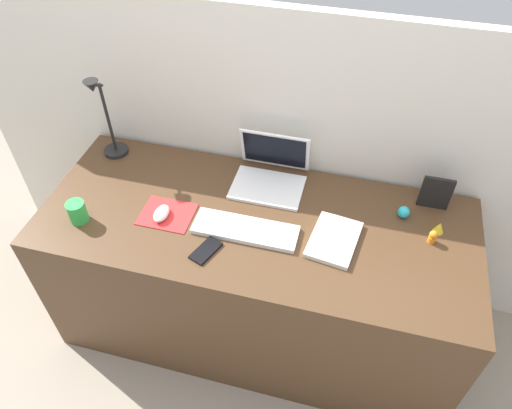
# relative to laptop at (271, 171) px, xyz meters

# --- Properties ---
(ground_plane) EXTENTS (6.00, 6.00, 0.00)m
(ground_plane) POSITION_rel_laptop_xyz_m (-0.00, -0.25, -0.79)
(ground_plane) COLOR gray
(back_wall) EXTENTS (2.95, 0.05, 1.44)m
(back_wall) POSITION_rel_laptop_xyz_m (-0.00, 0.15, -0.07)
(back_wall) COLOR silver
(back_wall) RESTS_ON ground_plane
(desk) EXTENTS (1.75, 0.72, 0.74)m
(desk) POSITION_rel_laptop_xyz_m (-0.00, -0.25, -0.42)
(desk) COLOR #4C331E
(desk) RESTS_ON ground_plane
(laptop) EXTENTS (0.30, 0.26, 0.21)m
(laptop) POSITION_rel_laptop_xyz_m (0.00, 0.00, 0.00)
(laptop) COLOR white
(laptop) RESTS_ON desk
(keyboard) EXTENTS (0.41, 0.13, 0.02)m
(keyboard) POSITION_rel_laptop_xyz_m (-0.03, -0.32, -0.04)
(keyboard) COLOR white
(keyboard) RESTS_ON desk
(mousepad) EXTENTS (0.21, 0.17, 0.00)m
(mousepad) POSITION_rel_laptop_xyz_m (-0.36, -0.31, -0.05)
(mousepad) COLOR red
(mousepad) RESTS_ON desk
(mouse) EXTENTS (0.06, 0.10, 0.03)m
(mouse) POSITION_rel_laptop_xyz_m (-0.37, -0.33, -0.03)
(mouse) COLOR white
(mouse) RESTS_ON mousepad
(cell_phone) EXTENTS (0.11, 0.14, 0.01)m
(cell_phone) POSITION_rel_laptop_xyz_m (-0.14, -0.45, -0.05)
(cell_phone) COLOR black
(cell_phone) RESTS_ON desk
(desk_lamp) EXTENTS (0.11, 0.14, 0.40)m
(desk_lamp) POSITION_rel_laptop_xyz_m (-0.74, -0.01, 0.14)
(desk_lamp) COLOR black
(desk_lamp) RESTS_ON desk
(notebook_pad) EXTENTS (0.20, 0.26, 0.02)m
(notebook_pad) POSITION_rel_laptop_xyz_m (0.31, -0.28, -0.04)
(notebook_pad) COLOR silver
(notebook_pad) RESTS_ON desk
(picture_frame) EXTENTS (0.12, 0.02, 0.15)m
(picture_frame) POSITION_rel_laptop_xyz_m (0.67, 0.01, 0.02)
(picture_frame) COLOR black
(picture_frame) RESTS_ON desk
(coffee_mug) EXTENTS (0.07, 0.07, 0.09)m
(coffee_mug) POSITION_rel_laptop_xyz_m (-0.68, -0.42, -0.01)
(coffee_mug) COLOR green
(coffee_mug) RESTS_ON desk
(toy_figurine_yellow) EXTENTS (0.04, 0.04, 0.05)m
(toy_figurine_yellow) POSITION_rel_laptop_xyz_m (0.70, -0.13, -0.03)
(toy_figurine_yellow) COLOR yellow
(toy_figurine_yellow) RESTS_ON desk
(toy_figurine_orange) EXTENTS (0.03, 0.03, 0.06)m
(toy_figurine_orange) POSITION_rel_laptop_xyz_m (0.67, -0.19, -0.02)
(toy_figurine_orange) COLOR orange
(toy_figurine_orange) RESTS_ON desk
(toy_figurine_cyan) EXTENTS (0.05, 0.05, 0.05)m
(toy_figurine_cyan) POSITION_rel_laptop_xyz_m (0.56, -0.08, -0.03)
(toy_figurine_cyan) COLOR #28B7CC
(toy_figurine_cyan) RESTS_ON desk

